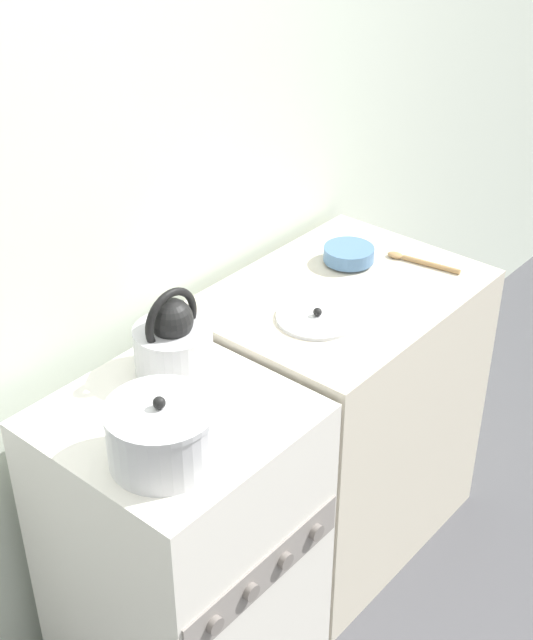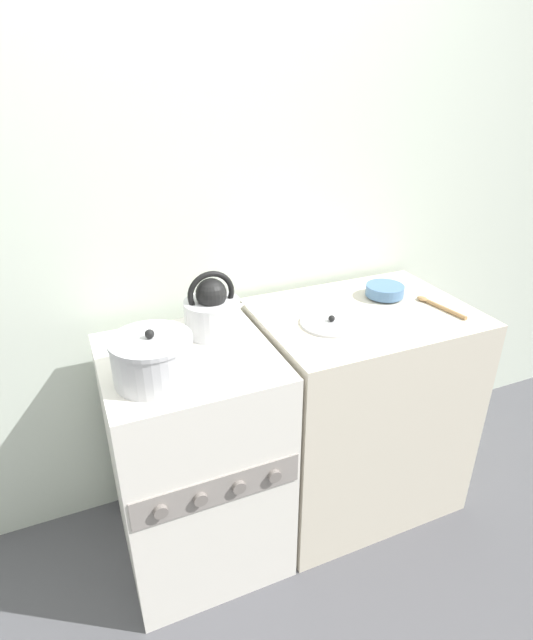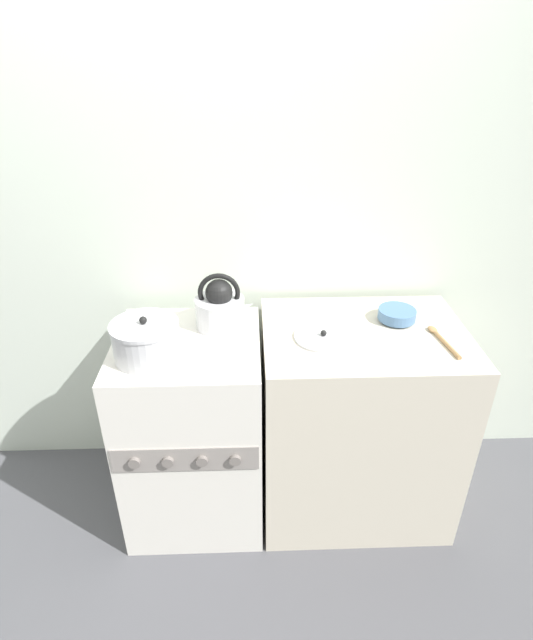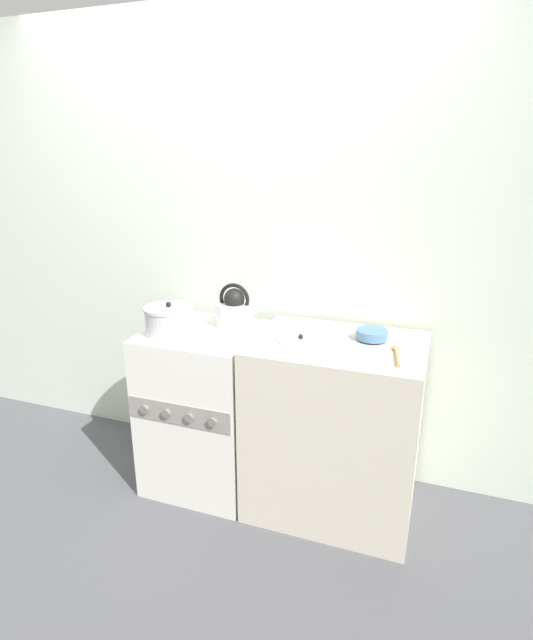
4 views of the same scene
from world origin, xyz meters
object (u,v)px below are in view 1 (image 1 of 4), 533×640
(stove, at_px, (183,548))
(cooking_pot, at_px, (162,434))
(enamel_bowl, at_px, (349,254))
(kettle, at_px, (174,341))
(loose_pot_lid, at_px, (317,317))

(stove, relative_size, cooking_pot, 3.59)
(enamel_bowl, bearing_deg, kettle, 178.54)
(loose_pot_lid, bearing_deg, cooking_pot, -172.87)
(stove, height_order, kettle, kettle)
(stove, height_order, enamel_bowl, enamel_bowl)
(kettle, height_order, cooking_pot, kettle)
(stove, xyz_separation_m, kettle, (0.13, 0.13, 0.53))
(kettle, distance_m, cooking_pot, 0.35)
(enamel_bowl, bearing_deg, stove, -172.84)
(stove, distance_m, enamel_bowl, 0.99)
(kettle, relative_size, cooking_pot, 0.98)
(stove, xyz_separation_m, enamel_bowl, (0.85, 0.11, 0.49))
(cooking_pot, relative_size, loose_pot_lid, 1.09)
(stove, bearing_deg, loose_pot_lid, -1.95)
(enamel_bowl, relative_size, loose_pot_lid, 0.67)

